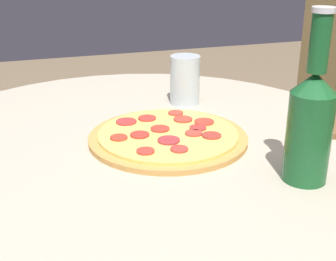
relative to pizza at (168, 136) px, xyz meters
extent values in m
cylinder|color=#B2A893|center=(-0.03, -0.06, -0.02)|extent=(0.98, 0.98, 0.02)
cylinder|color=#C68E47|center=(0.00, 0.00, 0.00)|extent=(0.31, 0.31, 0.01)
cylinder|color=#EACC60|center=(0.00, 0.00, 0.01)|extent=(0.27, 0.27, 0.01)
cylinder|color=#B73330|center=(-0.08, -0.06, 0.01)|extent=(0.04, 0.04, 0.00)
cylinder|color=#B43328|center=(0.00, -0.06, 0.01)|extent=(0.04, 0.04, 0.00)
cylinder|color=#AC3B2D|center=(-0.05, 0.05, 0.01)|extent=(0.04, 0.04, 0.00)
cylinder|color=#A2362B|center=(0.05, 0.07, 0.01)|extent=(0.04, 0.04, 0.00)
cylinder|color=#B8382A|center=(-0.02, 0.09, 0.01)|extent=(0.04, 0.04, 0.00)
cylinder|color=#B83E33|center=(0.02, 0.04, 0.01)|extent=(0.03, 0.03, 0.00)
cylinder|color=#B9342D|center=(-0.08, -0.02, 0.01)|extent=(0.04, 0.04, 0.00)
cylinder|color=#A33134|center=(0.04, -0.01, 0.01)|extent=(0.04, 0.04, 0.00)
cylinder|color=#AD3529|center=(-0.02, -0.01, 0.01)|extent=(0.04, 0.04, 0.00)
cylinder|color=#B5322D|center=(0.00, 0.06, 0.01)|extent=(0.03, 0.03, 0.00)
cylinder|color=#B6372C|center=(0.08, -0.07, 0.01)|extent=(0.03, 0.03, 0.00)
cylinder|color=#AB3930|center=(0.09, -0.01, 0.01)|extent=(0.03, 0.03, 0.00)
cylinder|color=#B63A27|center=(0.00, -0.10, 0.01)|extent=(0.03, 0.03, 0.00)
cylinder|color=#B63B2F|center=(-0.10, 0.05, 0.01)|extent=(0.03, 0.03, 0.00)
cylinder|color=#195628|center=(0.22, 0.16, 0.07)|extent=(0.07, 0.07, 0.15)
cone|color=#195628|center=(0.22, 0.16, 0.16)|extent=(0.07, 0.07, 0.03)
cylinder|color=#195628|center=(0.22, 0.16, 0.21)|extent=(0.03, 0.03, 0.09)
cylinder|color=silver|center=(0.22, 0.16, 0.26)|extent=(0.03, 0.03, 0.01)
cube|color=brown|center=(0.04, 0.34, 0.00)|extent=(0.15, 0.15, 0.01)
cylinder|color=silver|center=(-0.20, 0.11, 0.05)|extent=(0.07, 0.07, 0.11)
camera|label=1|loc=(0.80, -0.26, 0.35)|focal=50.00mm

